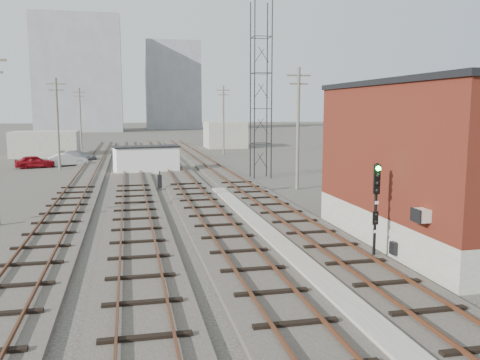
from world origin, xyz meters
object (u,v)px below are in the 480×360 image
object	(u,v)px
switch_stand	(160,181)
car_red	(35,162)
signal_mast	(376,204)
car_grey	(78,156)
site_trailer	(146,159)
car_silver	(68,160)

from	to	relation	value
switch_stand	car_red	xyz separation A→B (m)	(-11.60, 16.94, 0.03)
signal_mast	car_grey	size ratio (longest dim) A/B	0.91
switch_stand	site_trailer	distance (m)	10.51
car_red	car_grey	distance (m)	7.01
site_trailer	car_silver	xyz separation A→B (m)	(-7.92, 7.78, -0.61)
signal_mast	car_red	world-z (taller)	signal_mast
switch_stand	car_grey	distance (m)	24.21
signal_mast	car_silver	distance (m)	41.24
car_red	car_grey	xyz separation A→B (m)	(3.70, 5.95, -0.04)
site_trailer	car_red	xyz separation A→B (m)	(-11.00, 6.47, -0.62)
car_silver	switch_stand	bearing A→B (deg)	-168.68
switch_stand	car_silver	bearing A→B (deg)	111.77
signal_mast	switch_stand	size ratio (longest dim) A/B	2.93
signal_mast	car_grey	distance (m)	45.34
car_silver	car_red	bearing A→B (deg)	99.36
signal_mast	site_trailer	distance (m)	31.30
car_grey	car_red	bearing A→B (deg)	166.13
site_trailer	car_red	bearing A→B (deg)	140.50
site_trailer	car_grey	size ratio (longest dim) A/B	1.49
switch_stand	car_silver	size ratio (longest dim) A/B	0.33
car_red	switch_stand	bearing A→B (deg)	-162.55
site_trailer	switch_stand	bearing A→B (deg)	-95.81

